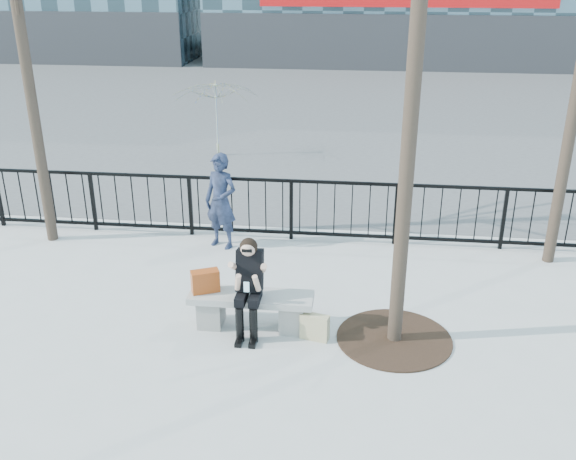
# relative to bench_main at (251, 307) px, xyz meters

# --- Properties ---
(ground) EXTENTS (120.00, 120.00, 0.00)m
(ground) POSITION_rel_bench_main_xyz_m (0.00, 0.00, -0.30)
(ground) COLOR #A4A49E
(ground) RESTS_ON ground
(street_surface) EXTENTS (60.00, 23.00, 0.01)m
(street_surface) POSITION_rel_bench_main_xyz_m (0.00, 15.00, -0.30)
(street_surface) COLOR #474747
(street_surface) RESTS_ON ground
(railing) EXTENTS (14.00, 0.06, 1.10)m
(railing) POSITION_rel_bench_main_xyz_m (0.00, 3.00, 0.25)
(railing) COLOR black
(railing) RESTS_ON ground
(tree_grate) EXTENTS (1.50, 1.50, 0.02)m
(tree_grate) POSITION_rel_bench_main_xyz_m (1.90, -0.10, -0.29)
(tree_grate) COLOR black
(tree_grate) RESTS_ON ground
(bench_main) EXTENTS (1.65, 0.46, 0.49)m
(bench_main) POSITION_rel_bench_main_xyz_m (0.00, 0.00, 0.00)
(bench_main) COLOR slate
(bench_main) RESTS_ON ground
(seated_woman) EXTENTS (0.50, 0.64, 1.34)m
(seated_woman) POSITION_rel_bench_main_xyz_m (0.00, -0.16, 0.37)
(seated_woman) COLOR black
(seated_woman) RESTS_ON ground
(handbag) EXTENTS (0.40, 0.31, 0.30)m
(handbag) POSITION_rel_bench_main_xyz_m (-0.61, 0.02, 0.34)
(handbag) COLOR #9A3C13
(handbag) RESTS_ON bench_main
(shopping_bag) EXTENTS (0.39, 0.22, 0.35)m
(shopping_bag) POSITION_rel_bench_main_xyz_m (0.87, -0.20, -0.13)
(shopping_bag) COLOR beige
(shopping_bag) RESTS_ON ground
(standing_man) EXTENTS (0.70, 0.59, 1.64)m
(standing_man) POSITION_rel_bench_main_xyz_m (-0.94, 2.56, 0.52)
(standing_man) COLOR black
(standing_man) RESTS_ON ground
(vendor_umbrella) EXTENTS (2.33, 2.37, 1.88)m
(vendor_umbrella) POSITION_rel_bench_main_xyz_m (-2.23, 7.97, 0.64)
(vendor_umbrella) COLOR yellow
(vendor_umbrella) RESTS_ON ground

